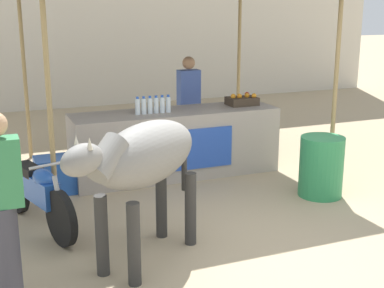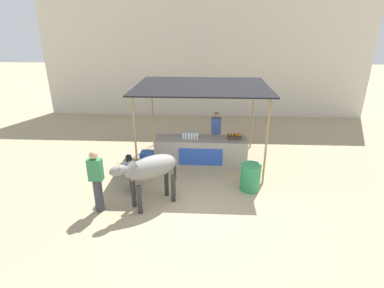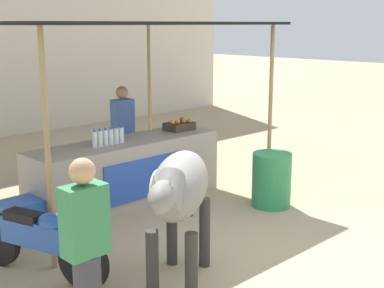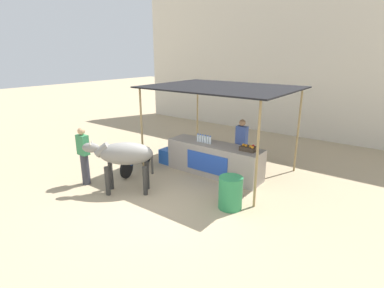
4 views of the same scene
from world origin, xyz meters
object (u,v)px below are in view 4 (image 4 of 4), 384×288
at_px(cow, 124,155).
at_px(passerby_on_street, 84,156).
at_px(stall_counter, 214,159).
at_px(vendor_behind_counter, 241,145).
at_px(fruit_crate, 249,148).
at_px(water_barrel, 230,193).
at_px(motorcycle_parked, 136,158).
at_px(cooler_box, 170,156).

height_order(cow, passerby_on_street, passerby_on_street).
distance_m(stall_counter, vendor_behind_counter, 0.98).
bearing_deg(passerby_on_street, fruit_crate, 38.07).
distance_m(fruit_crate, water_barrel, 1.74).
bearing_deg(motorcycle_parked, fruit_crate, 21.90).
distance_m(cooler_box, passerby_on_street, 2.86).
relative_size(fruit_crate, passerby_on_street, 0.27).
distance_m(cow, motorcycle_parked, 1.61).
height_order(vendor_behind_counter, motorcycle_parked, vendor_behind_counter).
distance_m(motorcycle_parked, passerby_on_street, 1.65).
bearing_deg(cooler_box, cow, -78.47).
bearing_deg(water_barrel, vendor_behind_counter, 112.49).
xyz_separation_m(vendor_behind_counter, cooler_box, (-2.21, -0.85, -0.61)).
bearing_deg(water_barrel, cow, -161.27).
xyz_separation_m(water_barrel, passerby_on_street, (-3.96, -1.24, 0.45)).
height_order(stall_counter, vendor_behind_counter, vendor_behind_counter).
height_order(stall_counter, cooler_box, stall_counter).
xyz_separation_m(fruit_crate, motorcycle_parked, (-3.20, -1.28, -0.60)).
relative_size(stall_counter, vendor_behind_counter, 1.82).
height_order(stall_counter, fruit_crate, fruit_crate).
relative_size(vendor_behind_counter, passerby_on_street, 1.00).
bearing_deg(stall_counter, fruit_crate, 2.62).
xyz_separation_m(vendor_behind_counter, motorcycle_parked, (-2.60, -1.99, -0.42)).
xyz_separation_m(vendor_behind_counter, cow, (-1.74, -3.20, 0.18)).
xyz_separation_m(cow, passerby_on_street, (-1.28, -0.33, -0.18)).
xyz_separation_m(cooler_box, motorcycle_parked, (-0.39, -1.14, 0.19)).
height_order(stall_counter, cow, cow).
distance_m(water_barrel, motorcycle_parked, 3.56).
height_order(fruit_crate, passerby_on_street, passerby_on_street).
bearing_deg(motorcycle_parked, passerby_on_street, -104.99).
relative_size(motorcycle_parked, passerby_on_street, 1.06).
bearing_deg(cow, cooler_box, 101.53).
xyz_separation_m(motorcycle_parked, passerby_on_street, (-0.41, -1.54, 0.42)).
relative_size(water_barrel, motorcycle_parked, 0.45).
xyz_separation_m(water_barrel, cow, (-2.68, -0.91, 0.64)).
distance_m(vendor_behind_counter, motorcycle_parked, 3.30).
bearing_deg(cow, fruit_crate, 46.97).
bearing_deg(stall_counter, vendor_behind_counter, 56.16).
relative_size(cooler_box, passerby_on_street, 0.36).
height_order(vendor_behind_counter, cow, vendor_behind_counter).
height_order(vendor_behind_counter, water_barrel, vendor_behind_counter).
xyz_separation_m(fruit_crate, cooler_box, (-2.81, -0.15, -0.79)).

